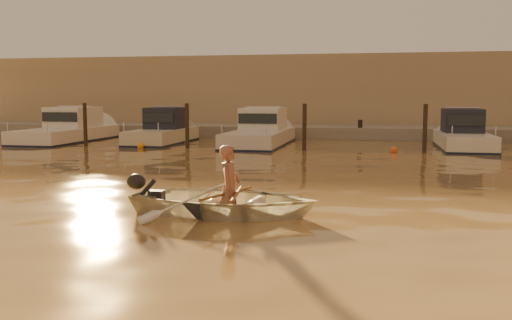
% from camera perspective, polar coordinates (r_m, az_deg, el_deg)
% --- Properties ---
extents(ground_plane, '(160.00, 160.00, 0.00)m').
position_cam_1_polar(ground_plane, '(11.24, -2.87, -5.59)').
color(ground_plane, olive).
rests_on(ground_plane, ground).
extents(dinghy, '(3.89, 2.89, 0.77)m').
position_cam_1_polar(dinghy, '(11.35, -3.13, -4.10)').
color(dinghy, silver).
rests_on(dinghy, ground_plane).
extents(person, '(0.44, 0.64, 1.68)m').
position_cam_1_polar(person, '(11.28, -2.65, -2.76)').
color(person, '#8D5646').
rests_on(person, dinghy).
extents(outboard_motor, '(0.92, 0.45, 0.70)m').
position_cam_1_polar(outboard_motor, '(11.91, -10.00, -3.63)').
color(outboard_motor, black).
rests_on(outboard_motor, dinghy).
extents(oar_port, '(0.37, 2.09, 0.13)m').
position_cam_1_polar(oar_port, '(11.25, -1.92, -3.39)').
color(oar_port, brown).
rests_on(oar_port, dinghy).
extents(oar_starboard, '(0.55, 2.06, 0.13)m').
position_cam_1_polar(oar_starboard, '(11.31, -2.89, -3.35)').
color(oar_starboard, brown).
rests_on(oar_starboard, dinghy).
extents(moored_boat_0, '(2.51, 7.89, 1.75)m').
position_cam_1_polar(moored_boat_0, '(30.87, -18.38, 2.94)').
color(moored_boat_0, white).
rests_on(moored_boat_0, ground_plane).
extents(moored_boat_1, '(2.07, 6.21, 1.75)m').
position_cam_1_polar(moored_boat_1, '(28.62, -9.36, 2.93)').
color(moored_boat_1, beige).
rests_on(moored_boat_1, ground_plane).
extents(moored_boat_2, '(2.39, 7.97, 1.75)m').
position_cam_1_polar(moored_boat_2, '(27.22, 0.43, 2.84)').
color(moored_boat_2, beige).
rests_on(moored_boat_2, ground_plane).
extents(moored_boat_4, '(2.05, 6.40, 1.75)m').
position_cam_1_polar(moored_boat_4, '(26.95, 20.03, 2.42)').
color(moored_boat_4, silver).
rests_on(moored_boat_4, ground_plane).
extents(piling_0, '(0.18, 0.18, 2.20)m').
position_cam_1_polar(piling_0, '(27.85, -16.71, 3.22)').
color(piling_0, '#2D2319').
rests_on(piling_0, ground_plane).
extents(piling_1, '(0.18, 0.18, 2.20)m').
position_cam_1_polar(piling_1, '(25.84, -6.90, 3.21)').
color(piling_1, '#2D2319').
rests_on(piling_1, ground_plane).
extents(piling_2, '(0.18, 0.18, 2.20)m').
position_cam_1_polar(piling_2, '(24.65, 4.86, 3.08)').
color(piling_2, '#2D2319').
rests_on(piling_2, ground_plane).
extents(piling_3, '(0.18, 0.18, 2.20)m').
position_cam_1_polar(piling_3, '(24.55, 16.54, 2.82)').
color(piling_3, '#2D2319').
rests_on(piling_3, ground_plane).
extents(fender_a, '(0.30, 0.30, 0.30)m').
position_cam_1_polar(fender_a, '(28.19, -20.28, 1.50)').
color(fender_a, white).
rests_on(fender_a, ground_plane).
extents(fender_b, '(0.30, 0.30, 0.30)m').
position_cam_1_polar(fender_b, '(25.95, -11.48, 1.37)').
color(fender_b, orange).
rests_on(fender_b, ground_plane).
extents(fender_c, '(0.30, 0.30, 0.30)m').
position_cam_1_polar(fender_c, '(23.94, 0.20, 1.08)').
color(fender_c, silver).
rests_on(fender_c, ground_plane).
extents(fender_d, '(0.30, 0.30, 0.30)m').
position_cam_1_polar(fender_d, '(24.24, 13.60, 0.97)').
color(fender_d, '#E9541B').
rests_on(fender_d, ground_plane).
extents(quay, '(52.00, 4.00, 1.00)m').
position_cam_1_polar(quay, '(32.32, 6.88, 2.53)').
color(quay, gray).
rests_on(quay, ground_plane).
extents(waterfront_building, '(46.00, 7.00, 4.80)m').
position_cam_1_polar(waterfront_building, '(37.73, 7.66, 6.49)').
color(waterfront_building, '#9E8466').
rests_on(waterfront_building, quay).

